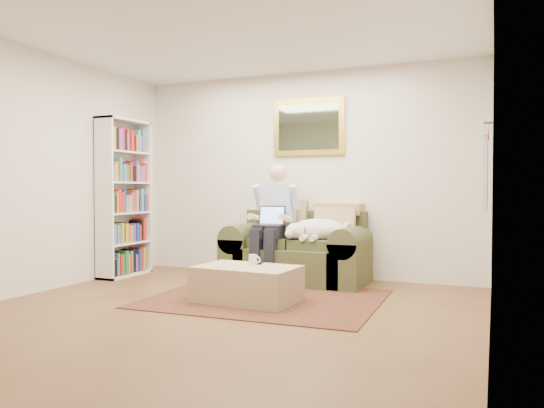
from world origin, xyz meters
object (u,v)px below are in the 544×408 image
Objects in this scene: seated_man at (272,223)px; laptop at (270,221)px; coffee_mug at (253,259)px; bookshelf at (124,198)px; sofa at (297,258)px; ottoman at (247,284)px; sleeping_dog at (318,229)px.

laptop is (-0.00, -0.07, 0.03)m from seated_man.
bookshelf is (-2.14, 0.70, 0.60)m from coffee_mug.
sofa is 1.28m from ottoman.
sofa is 0.47m from sleeping_dog.
sleeping_dog is (0.30, -0.09, 0.35)m from sofa.
sleeping_dog is 1.14m from coffee_mug.
sleeping_dog is 0.71× the size of ottoman.
seated_man reaches higher than ottoman.
coffee_mug is (-0.05, -1.14, 0.11)m from sofa.
sofa is 0.84× the size of bookshelf.
laptop is at bearing -166.36° from sleeping_dog.
coffee_mug is at bearing -108.35° from sleeping_dog.
sofa is at bearing 87.56° from coffee_mug.
coffee_mug is 0.05× the size of bookshelf.
seated_man is at bearing 90.00° from laptop.
laptop is at bearing 102.45° from coffee_mug.
sofa is 2.43× the size of sleeping_dog.
seated_man is at bearing 8.41° from bookshelf.
sleeping_dog is 6.92× the size of coffee_mug.
laptop reaches higher than coffee_mug.
coffee_mug reaches higher than ottoman.
sofa is 5.15× the size of laptop.
coffee_mug is at bearing -92.44° from sofa.
laptop is at bearing -90.00° from seated_man.
laptop is 1.00m from coffee_mug.
bookshelf reaches higher than seated_man.
bookshelf is (-2.14, 0.83, 0.82)m from ottoman.
ottoman is (0.20, -1.12, -0.53)m from seated_man.
coffee_mug is (0.20, -0.92, -0.34)m from laptop.
sofa is 1.15m from coffee_mug.
sofa is 16.81× the size of coffee_mug.
sofa is at bearing 87.64° from ottoman.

